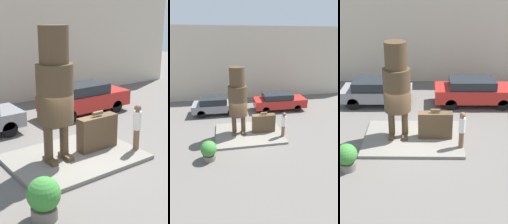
# 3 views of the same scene
# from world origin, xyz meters

# --- Properties ---
(ground_plane) EXTENTS (60.00, 60.00, 0.00)m
(ground_plane) POSITION_xyz_m (0.00, 0.00, 0.00)
(ground_plane) COLOR #605B56
(pedestal) EXTENTS (4.63, 3.36, 0.14)m
(pedestal) POSITION_xyz_m (0.00, 0.00, 0.07)
(pedestal) COLOR slate
(pedestal) RESTS_ON ground_plane
(building_backdrop) EXTENTS (28.00, 0.60, 7.43)m
(building_backdrop) POSITION_xyz_m (0.00, 8.46, 3.72)
(building_backdrop) COLOR beige
(building_backdrop) RESTS_ON ground_plane
(statue_figure) EXTENTS (1.22, 1.22, 4.52)m
(statue_figure) POSITION_xyz_m (-0.70, 0.08, 2.78)
(statue_figure) COLOR #4C3823
(statue_figure) RESTS_ON pedestal
(giant_suitcase) EXTENTS (1.59, 0.46, 1.46)m
(giant_suitcase) POSITION_xyz_m (1.03, 0.02, 0.78)
(giant_suitcase) COLOR #4C3823
(giant_suitcase) RESTS_ON pedestal
(tourist) EXTENTS (0.29, 0.29, 1.73)m
(tourist) POSITION_xyz_m (2.17, -0.88, 1.09)
(tourist) COLOR brown
(tourist) RESTS_ON pedestal
(parked_car_grey) EXTENTS (4.10, 1.89, 1.51)m
(parked_car_grey) POSITION_xyz_m (-2.36, 4.21, 0.81)
(parked_car_grey) COLOR gray
(parked_car_grey) RESTS_ON ground_plane
(parked_car_red) EXTENTS (4.77, 1.82, 1.60)m
(parked_car_red) POSITION_xyz_m (3.44, 4.17, 0.85)
(parked_car_red) COLOR #B2231E
(parked_car_red) RESTS_ON ground_plane
(planter_pot) EXTENTS (0.87, 0.87, 1.14)m
(planter_pot) POSITION_xyz_m (-2.57, -2.39, 0.60)
(planter_pot) COLOR #70665B
(planter_pot) RESTS_ON ground_plane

